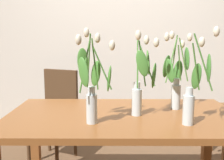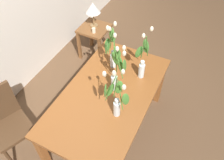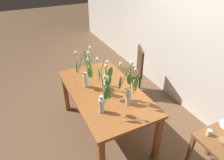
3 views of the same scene
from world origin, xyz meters
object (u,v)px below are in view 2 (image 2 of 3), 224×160
(tulip_vase_1, at_px, (116,99))
(dining_chair, at_px, (6,120))
(dining_table, at_px, (108,98))
(tulip_vase_2, at_px, (117,73))
(pillar_candle, at_px, (94,30))
(tulip_vase_0, at_px, (142,62))
(side_table, at_px, (95,34))
(table_lamp, at_px, (93,8))
(tulip_vase_3, at_px, (112,51))

(tulip_vase_1, xyz_separation_m, dining_chair, (-0.47, 1.08, -0.45))
(dining_table, xyz_separation_m, tulip_vase_1, (-0.19, -0.18, 0.32))
(tulip_vase_2, relative_size, pillar_candle, 7.57)
(tulip_vase_0, distance_m, pillar_candle, 1.27)
(tulip_vase_0, height_order, dining_chair, tulip_vase_0)
(tulip_vase_2, distance_m, dining_chair, 1.30)
(tulip_vase_0, distance_m, dining_chair, 1.60)
(side_table, height_order, pillar_candle, pillar_candle)
(tulip_vase_2, height_order, dining_chair, tulip_vase_2)
(tulip_vase_1, relative_size, pillar_candle, 7.79)
(tulip_vase_1, relative_size, tulip_vase_2, 1.03)
(side_table, bearing_deg, table_lamp, 30.03)
(pillar_candle, bearing_deg, dining_chair, 177.22)
(dining_table, height_order, dining_chair, dining_chair)
(tulip_vase_0, distance_m, tulip_vase_3, 0.36)
(tulip_vase_3, xyz_separation_m, side_table, (0.83, 0.72, -0.54))
(tulip_vase_1, relative_size, side_table, 1.06)
(tulip_vase_3, xyz_separation_m, dining_chair, (-1.06, 0.75, -0.44))
(tulip_vase_3, bearing_deg, tulip_vase_2, -145.63)
(tulip_vase_2, bearing_deg, pillar_candle, 40.75)
(tulip_vase_2, bearing_deg, dining_chair, 130.06)
(pillar_candle, bearing_deg, tulip_vase_3, -137.09)
(pillar_candle, bearing_deg, table_lamp, 28.11)
(dining_chair, distance_m, pillar_candle, 1.78)
(dining_table, xyz_separation_m, tulip_vase_2, (0.12, -0.04, 0.31))
(tulip_vase_1, height_order, side_table, tulip_vase_1)
(tulip_vase_1, distance_m, tulip_vase_3, 0.67)
(tulip_vase_0, bearing_deg, dining_table, 153.75)
(dining_chair, xyz_separation_m, pillar_candle, (1.77, -0.09, 0.06))
(dining_chair, height_order, table_lamp, table_lamp)
(tulip_vase_0, height_order, table_lamp, tulip_vase_0)
(tulip_vase_3, bearing_deg, tulip_vase_1, -150.55)
(tulip_vase_1, height_order, tulip_vase_2, tulip_vase_1)
(tulip_vase_2, distance_m, pillar_candle, 1.35)
(tulip_vase_0, bearing_deg, table_lamp, 52.59)
(tulip_vase_1, height_order, table_lamp, tulip_vase_1)
(table_lamp, bearing_deg, pillar_candle, -151.89)
(tulip_vase_0, xyz_separation_m, side_table, (0.80, 1.08, -0.49))
(tulip_vase_0, relative_size, tulip_vase_1, 1.01)
(table_lamp, bearing_deg, tulip_vase_0, -127.41)
(tulip_vase_1, height_order, pillar_candle, tulip_vase_1)
(dining_chair, bearing_deg, dining_table, -53.31)
(dining_chair, height_order, pillar_candle, dining_chair)
(pillar_candle, bearing_deg, tulip_vase_0, -124.12)
(tulip_vase_2, bearing_deg, dining_table, 161.49)
(tulip_vase_0, distance_m, tulip_vase_2, 0.34)
(tulip_vase_0, distance_m, side_table, 1.43)
(tulip_vase_2, bearing_deg, tulip_vase_3, 34.37)
(tulip_vase_2, bearing_deg, table_lamp, 39.30)
(tulip_vase_0, xyz_separation_m, dining_chair, (-1.09, 1.10, -0.40))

